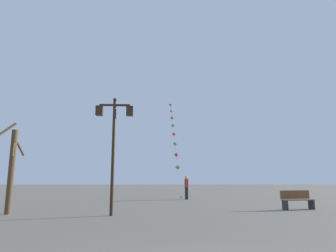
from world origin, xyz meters
TOP-DOWN VIEW (x-y plane):
  - ground_plane at (0.00, 20.00)m, footprint 160.00×160.00m
  - twin_lantern_lamp_post at (-2.68, 9.26)m, footprint 1.54×0.28m
  - kite_train at (1.17, 28.38)m, footprint 0.48×15.17m
  - kite_flyer at (1.42, 19.21)m, footprint 0.25×0.61m
  - bare_tree at (-7.03, 9.99)m, footprint 0.98×1.26m
  - park_bench at (5.88, 11.35)m, footprint 1.65×0.73m

SIDE VIEW (x-z plane):
  - ground_plane at x=0.00m, z-range 0.00..0.00m
  - park_bench at x=5.88m, z-range 0.01..0.90m
  - kite_flyer at x=1.42m, z-range 0.05..1.76m
  - bare_tree at x=-7.03m, z-range -0.02..3.82m
  - twin_lantern_lamp_post at x=-2.68m, z-range 0.93..5.73m
  - kite_train at x=1.17m, z-range 0.35..11.90m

